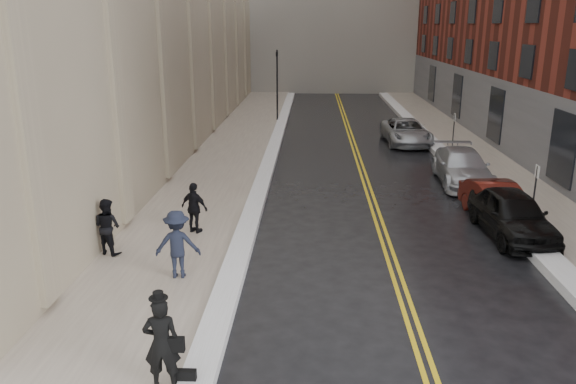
# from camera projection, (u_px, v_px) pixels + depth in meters

# --- Properties ---
(ground) EXTENTS (160.00, 160.00, 0.00)m
(ground) POSITION_uv_depth(u_px,v_px,m) (309.00, 340.00, 12.86)
(ground) COLOR black
(ground) RESTS_ON ground
(sidewalk_left) EXTENTS (4.00, 64.00, 0.15)m
(sidewalk_left) POSITION_uv_depth(u_px,v_px,m) (223.00, 166.00, 28.35)
(sidewalk_left) COLOR gray
(sidewalk_left) RESTS_ON ground
(sidewalk_right) EXTENTS (3.00, 64.00, 0.15)m
(sidewalk_right) POSITION_uv_depth(u_px,v_px,m) (493.00, 169.00, 27.78)
(sidewalk_right) COLOR gray
(sidewalk_right) RESTS_ON ground
(lane_stripe_a) EXTENTS (0.12, 64.00, 0.01)m
(lane_stripe_a) POSITION_uv_depth(u_px,v_px,m) (359.00, 169.00, 28.08)
(lane_stripe_a) COLOR gold
(lane_stripe_a) RESTS_ON ground
(lane_stripe_b) EXTENTS (0.12, 64.00, 0.01)m
(lane_stripe_b) POSITION_uv_depth(u_px,v_px,m) (364.00, 169.00, 28.07)
(lane_stripe_b) COLOR gold
(lane_stripe_b) RESTS_ON ground
(snow_ridge_left) EXTENTS (0.70, 60.80, 0.26)m
(snow_ridge_left) POSITION_uv_depth(u_px,v_px,m) (268.00, 165.00, 28.23)
(snow_ridge_left) COLOR white
(snow_ridge_left) RESTS_ON ground
(snow_ridge_right) EXTENTS (0.85, 60.80, 0.30)m
(snow_ridge_right) POSITION_uv_depth(u_px,v_px,m) (456.00, 167.00, 27.83)
(snow_ridge_right) COLOR white
(snow_ridge_right) RESTS_ON ground
(traffic_signal) EXTENTS (0.18, 0.15, 5.20)m
(traffic_signal) POSITION_uv_depth(u_px,v_px,m) (277.00, 80.00, 40.81)
(traffic_signal) COLOR black
(traffic_signal) RESTS_ON ground
(parking_sign_near) EXTENTS (0.06, 0.35, 2.23)m
(parking_sign_near) POSITION_uv_depth(u_px,v_px,m) (535.00, 189.00, 19.80)
(parking_sign_near) COLOR black
(parking_sign_near) RESTS_ON ground
(parking_sign_far) EXTENTS (0.06, 0.35, 2.23)m
(parking_sign_far) POSITION_uv_depth(u_px,v_px,m) (454.00, 129.00, 31.28)
(parking_sign_far) COLOR black
(parking_sign_far) RESTS_ON ground
(car_black) EXTENTS (2.10, 4.74, 1.58)m
(car_black) POSITION_uv_depth(u_px,v_px,m) (512.00, 214.00, 18.93)
(car_black) COLOR black
(car_black) RESTS_ON ground
(car_maroon) EXTENTS (1.89, 4.35, 1.39)m
(car_maroon) POSITION_uv_depth(u_px,v_px,m) (497.00, 203.00, 20.48)
(car_maroon) COLOR #4F140E
(car_maroon) RESTS_ON ground
(car_silver_near) EXTENTS (2.33, 5.32, 1.52)m
(car_silver_near) POSITION_uv_depth(u_px,v_px,m) (462.00, 167.00, 25.31)
(car_silver_near) COLOR #A6A8AD
(car_silver_near) RESTS_ON ground
(car_silver_far) EXTENTS (2.69, 5.44, 1.48)m
(car_silver_far) POSITION_uv_depth(u_px,v_px,m) (406.00, 132.00, 33.79)
(car_silver_far) COLOR #9FA2A7
(car_silver_far) RESTS_ON ground
(pedestrian_main) EXTENTS (0.75, 0.53, 1.92)m
(pedestrian_main) POSITION_uv_depth(u_px,v_px,m) (162.00, 344.00, 10.67)
(pedestrian_main) COLOR black
(pedestrian_main) RESTS_ON sidewalk_left
(pedestrian_a) EXTENTS (1.05, 0.96, 1.75)m
(pedestrian_a) POSITION_uv_depth(u_px,v_px,m) (107.00, 226.00, 17.11)
(pedestrian_a) COLOR black
(pedestrian_a) RESTS_ON sidewalk_left
(pedestrian_b) EXTENTS (1.31, 0.82, 1.93)m
(pedestrian_b) POSITION_uv_depth(u_px,v_px,m) (177.00, 244.00, 15.48)
(pedestrian_b) COLOR black
(pedestrian_b) RESTS_ON sidewalk_left
(pedestrian_c) EXTENTS (1.10, 0.81, 1.74)m
(pedestrian_c) POSITION_uv_depth(u_px,v_px,m) (194.00, 208.00, 18.85)
(pedestrian_c) COLOR black
(pedestrian_c) RESTS_ON sidewalk_left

